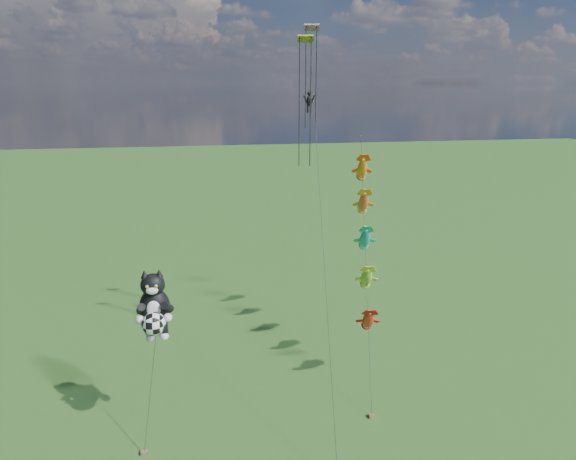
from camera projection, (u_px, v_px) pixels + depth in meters
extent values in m
plane|color=#174411|center=(148.00, 437.00, 30.41)|extent=(300.00, 300.00, 0.00)
cube|color=brown|center=(144.00, 452.00, 28.96)|extent=(0.40, 0.30, 0.22)
cylinder|color=black|center=(150.00, 391.00, 29.27)|extent=(1.03, 2.61, 6.68)
ellipsoid|color=black|center=(155.00, 309.00, 29.43)|extent=(2.29, 2.08, 2.74)
ellipsoid|color=black|center=(153.00, 285.00, 28.87)|extent=(1.81, 1.73, 1.39)
cone|color=black|center=(144.00, 274.00, 28.59)|extent=(0.61, 0.61, 0.51)
cone|color=black|center=(159.00, 273.00, 28.73)|extent=(0.61, 0.61, 0.51)
ellipsoid|color=white|center=(152.00, 291.00, 28.39)|extent=(0.80, 0.58, 0.50)
ellipsoid|color=white|center=(154.00, 310.00, 28.75)|extent=(0.92, 0.59, 1.13)
sphere|color=gold|center=(147.00, 287.00, 28.21)|extent=(0.21, 0.21, 0.21)
sphere|color=gold|center=(156.00, 286.00, 28.29)|extent=(0.21, 0.21, 0.21)
sphere|color=white|center=(140.00, 320.00, 28.52)|extent=(0.51, 0.51, 0.51)
sphere|color=white|center=(168.00, 318.00, 28.77)|extent=(0.51, 0.51, 0.51)
sphere|color=white|center=(150.00, 337.00, 29.78)|extent=(0.55, 0.55, 0.55)
sphere|color=white|center=(164.00, 336.00, 29.91)|extent=(0.55, 0.55, 0.55)
sphere|color=white|center=(154.00, 324.00, 28.46)|extent=(1.42, 1.42, 1.42)
cube|color=brown|center=(372.00, 416.00, 32.16)|extent=(0.40, 0.30, 0.22)
cylinder|color=black|center=(366.00, 255.00, 37.21)|extent=(3.41, 15.47, 17.07)
ellipsoid|color=#E55219|center=(368.00, 320.00, 34.99)|extent=(1.29, 2.40, 2.36)
ellipsoid|color=green|center=(366.00, 278.00, 36.40)|extent=(1.29, 2.40, 2.36)
ellipsoid|color=#1992BF|center=(365.00, 239.00, 37.82)|extent=(1.29, 2.40, 2.36)
ellipsoid|color=red|center=(363.00, 203.00, 39.24)|extent=(1.29, 2.40, 2.36)
ellipsoid|color=#F2AB19|center=(362.00, 169.00, 40.66)|extent=(1.29, 2.40, 2.36)
cylinder|color=black|center=(323.00, 240.00, 31.43)|extent=(1.82, 17.00, 22.98)
cube|color=green|center=(306.00, 39.00, 32.88)|extent=(1.21, 0.71, 0.51)
cylinder|color=black|center=(299.00, 106.00, 34.12)|extent=(0.08, 0.08, 8.91)
cylinder|color=black|center=(310.00, 106.00, 34.24)|extent=(0.08, 0.08, 8.91)
cube|color=#2D41BD|center=(312.00, 27.00, 35.56)|extent=(1.21, 0.72, 0.52)
cylinder|color=black|center=(306.00, 80.00, 36.59)|extent=(0.08, 0.08, 7.49)
cylinder|color=black|center=(316.00, 80.00, 36.72)|extent=(0.08, 0.08, 7.49)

